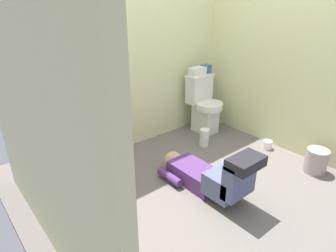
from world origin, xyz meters
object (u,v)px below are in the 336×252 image
at_px(bottle_clear, 46,96).
at_px(bottle_pink, 55,93).
at_px(vanity_cabinet, 72,145).
at_px(paper_towel_roll, 204,137).
at_px(bottle_blue, 78,89).
at_px(soap_dispenser, 37,97).
at_px(toilet_paper_roll, 267,145).
at_px(toiletry_bag, 206,69).
at_px(tissue_box, 198,71).
at_px(bottle_green, 69,92).
at_px(faucet, 58,94).
at_px(toilet, 204,105).
at_px(trash_can, 316,161).
at_px(bottle_white, 63,92).
at_px(person_plumber, 209,175).

distance_m(bottle_clear, bottle_pink, 0.09).
distance_m(vanity_cabinet, bottle_clear, 0.49).
bearing_deg(paper_towel_roll, bottle_blue, 164.43).
xyz_separation_m(soap_dispenser, toilet_paper_roll, (2.23, -0.90, -0.84)).
bearing_deg(toiletry_bag, soap_dispenser, -178.69).
bearing_deg(soap_dispenser, tissue_box, 1.41).
bearing_deg(bottle_green, toilet_paper_roll, -25.45).
relative_size(tissue_box, toiletry_bag, 1.77).
height_order(faucet, bottle_clear, bottle_clear).
relative_size(toiletry_bag, bottle_pink, 0.99).
xyz_separation_m(toilet, bottle_pink, (-1.85, 0.06, 0.52)).
xyz_separation_m(toilet, tissue_box, (-0.04, 0.09, 0.43)).
xyz_separation_m(bottle_pink, trash_can, (2.01, -1.52, -0.76)).
xyz_separation_m(vanity_cabinet, tissue_box, (1.78, 0.17, 0.38)).
xyz_separation_m(toiletry_bag, bottle_white, (-1.88, -0.04, 0.08)).
height_order(toilet, toiletry_bag, toiletry_bag).
distance_m(paper_towel_roll, toilet_paper_roll, 0.75).
bearing_deg(trash_can, bottle_green, 141.04).
height_order(toiletry_bag, toilet_paper_roll, toiletry_bag).
xyz_separation_m(trash_can, toilet_paper_roll, (0.06, 0.60, -0.08)).
bearing_deg(bottle_pink, toilet_paper_roll, -24.01).
bearing_deg(trash_can, bottle_white, 142.23).
bearing_deg(soap_dispenser, bottle_white, 0.84).
bearing_deg(vanity_cabinet, bottle_clear, 131.51).
bearing_deg(toiletry_bag, paper_towel_roll, -134.65).
relative_size(person_plumber, paper_towel_roll, 5.03).
bearing_deg(faucet, bottle_white, -20.33).
bearing_deg(bottle_clear, person_plumber, -45.74).
distance_m(bottle_white, paper_towel_roll, 1.71).
relative_size(toiletry_bag, bottle_white, 0.90).
distance_m(tissue_box, paper_towel_roll, 0.85).
height_order(vanity_cabinet, bottle_green, bottle_green).
bearing_deg(bottle_clear, bottle_green, 7.07).
height_order(person_plumber, tissue_box, tissue_box).
bearing_deg(bottle_green, bottle_pink, -177.66).
xyz_separation_m(tissue_box, trash_can, (0.20, -1.55, -0.67)).
xyz_separation_m(faucet, toilet_paper_roll, (2.04, -0.92, -0.82)).
bearing_deg(bottle_blue, bottle_white, -176.32).
relative_size(bottle_clear, paper_towel_roll, 0.56).
bearing_deg(bottle_pink, toiletry_bag, 0.81).
relative_size(faucet, bottle_white, 0.72).
relative_size(person_plumber, bottle_green, 10.09).
xyz_separation_m(bottle_clear, bottle_white, (0.15, 0.00, 0.01)).
xyz_separation_m(faucet, paper_towel_roll, (1.52, -0.38, -0.76)).
bearing_deg(soap_dispenser, bottle_blue, 1.89).
relative_size(faucet, bottle_clear, 0.85).
distance_m(person_plumber, soap_dispenser, 1.65).
bearing_deg(toilet_paper_roll, bottle_pink, 155.99).
bearing_deg(person_plumber, paper_towel_roll, 46.45).
distance_m(toilet, soap_dispenser, 2.08).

